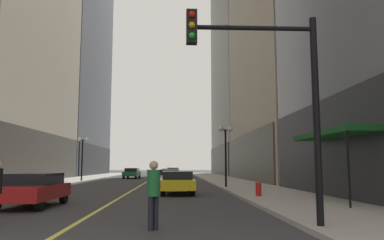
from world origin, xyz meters
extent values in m
plane|color=#38383A|center=(0.00, 35.00, 0.00)|extent=(200.00, 200.00, 0.00)
cube|color=#ADA8A0|center=(-8.25, 35.00, 0.07)|extent=(4.50, 78.00, 0.15)
cube|color=#ADA8A0|center=(8.25, 35.00, 0.07)|extent=(4.50, 78.00, 0.15)
cube|color=#E5D64C|center=(0.00, 35.00, 0.00)|extent=(0.16, 70.00, 0.01)
cube|color=#403C35|center=(-10.60, 34.50, 2.50)|extent=(0.50, 22.80, 5.00)
cube|color=#212327|center=(-10.60, 60.00, 2.50)|extent=(0.50, 24.70, 5.00)
cube|color=#212327|center=(10.60, 11.00, 2.50)|extent=(0.50, 20.90, 5.00)
cube|color=#403C35|center=(10.60, 34.50, 2.50)|extent=(0.50, 22.80, 5.00)
cube|color=#A8A399|center=(18.08, 60.00, 23.21)|extent=(15.15, 26.00, 46.42)
cube|color=#3A3935|center=(10.60, 60.00, 2.50)|extent=(0.50, 24.70, 5.00)
cube|color=#144C1E|center=(9.70, 10.58, 3.00)|extent=(1.60, 6.11, 0.24)
cylinder|color=black|center=(9.00, 7.67, 1.44)|extent=(0.08, 0.08, 2.88)
cube|color=#B21919|center=(-2.82, 9.82, 0.59)|extent=(1.86, 4.10, 0.55)
cube|color=black|center=(-2.82, 10.03, 1.07)|extent=(1.62, 2.30, 0.50)
cylinder|color=black|center=(-2.05, 8.39, 0.32)|extent=(0.23, 0.64, 0.64)
cylinder|color=black|center=(-2.02, 11.24, 0.32)|extent=(0.23, 0.64, 0.64)
cylinder|color=black|center=(-3.59, 11.26, 0.32)|extent=(0.23, 0.64, 0.64)
cube|color=yellow|center=(2.91, 16.45, 0.59)|extent=(2.00, 4.57, 0.55)
cube|color=black|center=(2.92, 16.22, 1.07)|extent=(1.71, 2.58, 0.50)
cylinder|color=black|center=(2.05, 18.00, 0.32)|extent=(0.24, 0.65, 0.64)
cylinder|color=black|center=(3.67, 18.05, 0.32)|extent=(0.24, 0.65, 0.64)
cylinder|color=black|center=(2.16, 14.84, 0.32)|extent=(0.24, 0.65, 0.64)
cylinder|color=black|center=(3.77, 14.90, 0.32)|extent=(0.24, 0.65, 0.64)
cube|color=silver|center=(2.37, 25.67, 0.59)|extent=(1.81, 4.11, 0.55)
cube|color=black|center=(2.37, 25.47, 1.07)|extent=(1.57, 2.31, 0.50)
cylinder|color=black|center=(1.60, 27.08, 0.32)|extent=(0.23, 0.64, 0.64)
cylinder|color=black|center=(3.09, 27.11, 0.32)|extent=(0.23, 0.64, 0.64)
cylinder|color=black|center=(1.65, 24.23, 0.32)|extent=(0.23, 0.64, 0.64)
cylinder|color=black|center=(3.15, 24.26, 0.32)|extent=(0.23, 0.64, 0.64)
cube|color=navy|center=(2.42, 34.28, 0.59)|extent=(2.10, 4.62, 0.55)
cube|color=black|center=(2.41, 34.05, 1.07)|extent=(1.79, 2.61, 0.50)
cylinder|color=black|center=(1.64, 35.91, 0.32)|extent=(0.25, 0.65, 0.64)
cylinder|color=black|center=(3.32, 35.84, 0.32)|extent=(0.25, 0.65, 0.64)
cylinder|color=black|center=(1.52, 32.73, 0.32)|extent=(0.25, 0.65, 0.64)
cylinder|color=black|center=(3.20, 32.66, 0.32)|extent=(0.25, 0.65, 0.64)
cube|color=#196038|center=(-2.67, 43.61, 0.59)|extent=(1.95, 4.52, 0.55)
cube|color=black|center=(-2.66, 43.84, 1.07)|extent=(1.66, 2.56, 0.50)
cylinder|color=black|center=(-1.97, 42.02, 0.32)|extent=(0.25, 0.65, 0.64)
cylinder|color=black|center=(-3.49, 42.09, 0.32)|extent=(0.25, 0.65, 0.64)
cylinder|color=black|center=(-1.84, 45.14, 0.32)|extent=(0.25, 0.65, 0.64)
cylinder|color=black|center=(-3.36, 45.20, 0.32)|extent=(0.25, 0.65, 0.64)
cube|color=maroon|center=(2.51, 54.57, 0.59)|extent=(2.00, 4.14, 0.55)
cube|color=black|center=(2.51, 54.36, 1.07)|extent=(1.73, 2.33, 0.50)
cylinder|color=black|center=(1.64, 55.98, 0.32)|extent=(0.24, 0.65, 0.64)
cylinder|color=black|center=(3.30, 56.02, 0.32)|extent=(0.24, 0.65, 0.64)
cylinder|color=black|center=(1.72, 53.12, 0.32)|extent=(0.24, 0.65, 0.64)
cylinder|color=black|center=(3.37, 53.16, 0.32)|extent=(0.24, 0.65, 0.64)
cylinder|color=black|center=(2.30, 4.26, 0.42)|extent=(0.14, 0.14, 0.85)
cylinder|color=black|center=(2.18, 4.16, 0.42)|extent=(0.14, 0.14, 0.85)
cylinder|color=#1E6633|center=(2.24, 4.21, 1.19)|extent=(0.48, 0.48, 0.67)
sphere|color=tan|center=(2.24, 4.21, 1.64)|extent=(0.23, 0.23, 0.23)
cylinder|color=black|center=(6.40, 3.75, 2.75)|extent=(0.18, 0.18, 5.50)
cylinder|color=black|center=(4.80, 3.75, 5.20)|extent=(3.20, 0.12, 0.12)
cube|color=black|center=(3.20, 3.75, 5.20)|extent=(0.28, 0.24, 0.90)
sphere|color=red|center=(3.20, 3.61, 5.48)|extent=(0.17, 0.17, 0.17)
sphere|color=orange|center=(3.20, 3.61, 5.20)|extent=(0.17, 0.17, 0.17)
sphere|color=green|center=(3.20, 3.61, 4.92)|extent=(0.17, 0.17, 0.17)
cylinder|color=black|center=(-6.40, 32.62, 2.10)|extent=(0.14, 0.14, 4.20)
cylinder|color=black|center=(-6.40, 32.62, 4.15)|extent=(0.80, 0.06, 0.06)
sphere|color=white|center=(-6.75, 32.62, 4.25)|extent=(0.36, 0.36, 0.36)
sphere|color=white|center=(-6.05, 32.62, 4.25)|extent=(0.36, 0.36, 0.36)
cylinder|color=black|center=(6.40, 21.06, 2.10)|extent=(0.14, 0.14, 4.20)
cylinder|color=black|center=(6.40, 21.06, 4.15)|extent=(0.80, 0.06, 0.06)
sphere|color=white|center=(6.05, 21.06, 4.25)|extent=(0.36, 0.36, 0.36)
sphere|color=white|center=(6.75, 21.06, 4.25)|extent=(0.36, 0.36, 0.36)
cylinder|color=red|center=(6.90, 12.96, 0.40)|extent=(0.28, 0.28, 0.80)
camera|label=1|loc=(2.77, -5.70, 1.63)|focal=35.48mm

